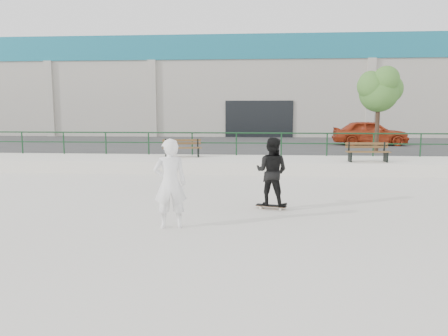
# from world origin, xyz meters

# --- Properties ---
(ground) EXTENTS (120.00, 120.00, 0.00)m
(ground) POSITION_xyz_m (0.00, 0.00, 0.00)
(ground) COLOR beige
(ground) RESTS_ON ground
(ledge) EXTENTS (30.00, 3.00, 0.50)m
(ledge) POSITION_xyz_m (0.00, 9.50, 0.25)
(ledge) COLOR silver
(ledge) RESTS_ON ground
(parking_strip) EXTENTS (60.00, 14.00, 0.50)m
(parking_strip) POSITION_xyz_m (0.00, 18.00, 0.25)
(parking_strip) COLOR #323232
(parking_strip) RESTS_ON ground
(railing) EXTENTS (28.00, 0.06, 1.03)m
(railing) POSITION_xyz_m (-0.00, 10.80, 1.24)
(railing) COLOR #153C20
(railing) RESTS_ON ledge
(commercial_building) EXTENTS (44.20, 16.33, 8.00)m
(commercial_building) POSITION_xyz_m (-0.00, 31.99, 4.58)
(commercial_building) COLOR #B8B2A5
(commercial_building) RESTS_ON ground
(bench_left) EXTENTS (1.74, 0.82, 0.77)m
(bench_left) POSITION_xyz_m (-3.31, 9.89, 0.88)
(bench_left) COLOR brown
(bench_left) RESTS_ON ledge
(bench_right) EXTENTS (1.67, 0.54, 0.76)m
(bench_right) POSITION_xyz_m (4.26, 8.75, 0.88)
(bench_right) COLOR brown
(bench_right) RESTS_ON ledge
(tree) EXTENTS (2.27, 2.02, 4.04)m
(tree) POSITION_xyz_m (5.66, 12.74, 3.52)
(tree) COLOR #422F21
(tree) RESTS_ON parking_strip
(red_car) EXTENTS (4.26, 1.81, 1.44)m
(red_car) POSITION_xyz_m (6.42, 17.19, 1.22)
(red_car) COLOR #A02E13
(red_car) RESTS_ON parking_strip
(skateboard) EXTENTS (0.81, 0.39, 0.09)m
(skateboard) POSITION_xyz_m (0.34, 2.36, 0.07)
(skateboard) COLOR black
(skateboard) RESTS_ON ground
(standing_skater) EXTENTS (1.02, 0.91, 1.74)m
(standing_skater) POSITION_xyz_m (0.34, 2.36, 0.97)
(standing_skater) COLOR black
(standing_skater) RESTS_ON skateboard
(seated_skater) EXTENTS (0.79, 0.62, 1.93)m
(seated_skater) POSITION_xyz_m (-1.87, 0.37, 0.96)
(seated_skater) COLOR white
(seated_skater) RESTS_ON ground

